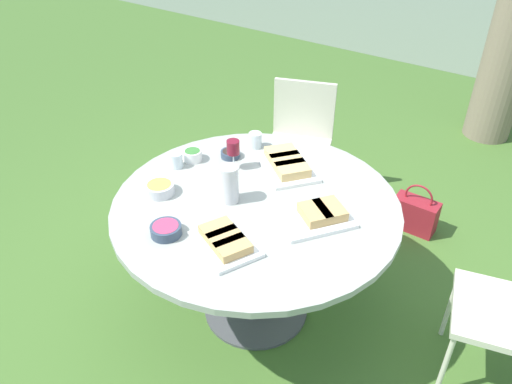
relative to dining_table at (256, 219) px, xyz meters
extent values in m
plane|color=#446B2B|center=(0.00, 0.00, -0.67)|extent=(40.00, 40.00, 0.00)
cylinder|color=#4C4C51|center=(0.00, 0.00, -0.66)|extent=(0.60, 0.60, 0.02)
cylinder|color=#4C4C51|center=(0.00, 0.00, -0.29)|extent=(0.11, 0.11, 0.72)
cylinder|color=#9EA399|center=(0.00, 0.00, 0.09)|extent=(1.44, 1.44, 0.03)
cube|color=beige|center=(1.18, 0.30, -0.22)|extent=(0.52, 0.53, 0.04)
cylinder|color=beige|center=(0.95, 0.45, -0.45)|extent=(0.03, 0.03, 0.43)
cylinder|color=beige|center=(1.05, 0.07, -0.45)|extent=(0.03, 0.03, 0.43)
cube|color=beige|center=(-0.38, 1.05, -0.22)|extent=(0.56, 0.55, 0.04)
cube|color=beige|center=(-0.45, 1.23, 0.01)|extent=(0.42, 0.18, 0.42)
cylinder|color=beige|center=(-0.50, 0.81, -0.45)|extent=(0.03, 0.03, 0.43)
cylinder|color=beige|center=(-0.14, 0.94, -0.45)|extent=(0.03, 0.03, 0.43)
cylinder|color=beige|center=(-0.63, 1.16, -0.45)|extent=(0.03, 0.03, 0.43)
cylinder|color=beige|center=(-0.26, 1.29, -0.45)|extent=(0.03, 0.03, 0.43)
cylinder|color=silver|center=(-0.11, -0.07, 0.21)|extent=(0.09, 0.09, 0.20)
cone|color=silver|center=(-0.07, -0.07, 0.29)|extent=(0.02, 0.02, 0.02)
cylinder|color=silver|center=(-0.28, 0.18, 0.11)|extent=(0.06, 0.06, 0.01)
cylinder|color=silver|center=(-0.28, 0.18, 0.16)|extent=(0.01, 0.01, 0.09)
cylinder|color=maroon|center=(-0.28, 0.18, 0.24)|extent=(0.07, 0.07, 0.08)
cube|color=white|center=(0.08, -0.35, 0.12)|extent=(0.37, 0.33, 0.02)
cube|color=tan|center=(0.02, -0.32, 0.15)|extent=(0.16, 0.18, 0.04)
cube|color=tan|center=(0.08, -0.35, 0.15)|extent=(0.16, 0.18, 0.04)
cube|color=tan|center=(0.14, -0.38, 0.15)|extent=(0.16, 0.18, 0.04)
cube|color=white|center=(0.31, 0.04, 0.12)|extent=(0.40, 0.42, 0.02)
cube|color=tan|center=(0.36, 0.10, 0.15)|extent=(0.20, 0.19, 0.05)
cube|color=tan|center=(0.31, 0.04, 0.15)|extent=(0.20, 0.19, 0.05)
cube|color=white|center=(-0.04, 0.35, 0.12)|extent=(0.46, 0.44, 0.02)
cube|color=tan|center=(-0.11, 0.40, 0.15)|extent=(0.21, 0.21, 0.05)
cube|color=tan|center=(-0.04, 0.35, 0.15)|extent=(0.21, 0.21, 0.05)
cube|color=tan|center=(0.02, 0.30, 0.15)|extent=(0.21, 0.21, 0.05)
cylinder|color=silver|center=(-0.44, -0.22, 0.14)|extent=(0.15, 0.15, 0.06)
cylinder|color=#E0C147|center=(-0.44, -0.22, 0.15)|extent=(0.12, 0.12, 0.02)
cylinder|color=white|center=(-0.52, 0.12, 0.14)|extent=(0.10, 0.10, 0.06)
cylinder|color=#387533|center=(-0.52, 0.12, 0.16)|extent=(0.09, 0.09, 0.03)
cylinder|color=#334256|center=(-0.37, 0.27, 0.13)|extent=(0.11, 0.11, 0.04)
cylinder|color=#2D231E|center=(-0.37, 0.27, 0.14)|extent=(0.09, 0.09, 0.02)
cylinder|color=#334256|center=(-0.19, -0.44, 0.13)|extent=(0.14, 0.14, 0.05)
cylinder|color=#D6385B|center=(-0.19, -0.44, 0.15)|extent=(0.12, 0.12, 0.02)
cylinder|color=silver|center=(-0.32, 0.44, 0.16)|extent=(0.07, 0.07, 0.09)
cylinder|color=silver|center=(-0.55, 0.01, 0.15)|extent=(0.07, 0.07, 0.08)
cube|color=maroon|center=(0.47, 1.25, -0.55)|extent=(0.30, 0.14, 0.24)
torus|color=maroon|center=(0.47, 1.25, -0.40)|extent=(0.19, 0.01, 0.19)
camera|label=1|loc=(1.16, -1.64, 1.58)|focal=35.00mm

